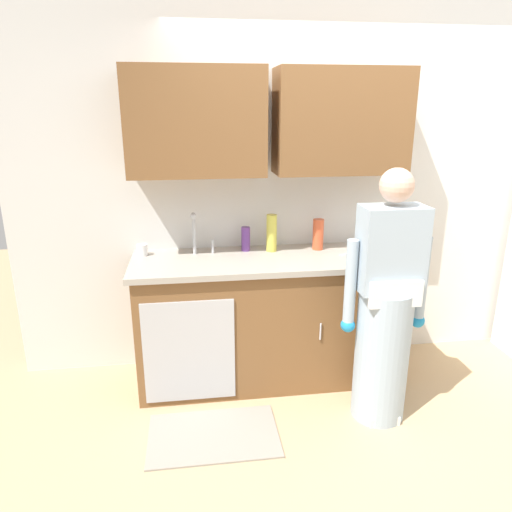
{
  "coord_description": "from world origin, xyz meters",
  "views": [
    {
      "loc": [
        -1.1,
        -2.4,
        1.94
      ],
      "look_at": [
        -0.68,
        0.55,
        1.0
      ],
      "focal_mm": 33.01,
      "sensor_mm": 36.0,
      "label": 1
    }
  ],
  "objects_px": {
    "person_at_sink": "(385,318)",
    "knife_on_counter": "(352,253)",
    "cup_by_sink": "(142,250)",
    "sink": "(201,262)",
    "bottle_water_short": "(246,239)",
    "bottle_water_tall": "(389,230)",
    "bottle_dish_liquid": "(272,233)",
    "bottle_cleaner_spray": "(318,234)"
  },
  "relations": [
    {
      "from": "person_at_sink",
      "to": "knife_on_counter",
      "type": "distance_m",
      "value": 0.64
    },
    {
      "from": "cup_by_sink",
      "to": "knife_on_counter",
      "type": "bearing_deg",
      "value": -5.6
    },
    {
      "from": "person_at_sink",
      "to": "sink",
      "type": "bearing_deg",
      "value": 152.76
    },
    {
      "from": "bottle_water_short",
      "to": "bottle_water_tall",
      "type": "bearing_deg",
      "value": -0.25
    },
    {
      "from": "bottle_dish_liquid",
      "to": "cup_by_sink",
      "type": "xyz_separation_m",
      "value": [
        -0.93,
        0.02,
        -0.09
      ]
    },
    {
      "from": "person_at_sink",
      "to": "bottle_cleaner_spray",
      "type": "height_order",
      "value": "person_at_sink"
    },
    {
      "from": "knife_on_counter",
      "to": "sink",
      "type": "bearing_deg",
      "value": 149.98
    },
    {
      "from": "bottle_water_tall",
      "to": "bottle_cleaner_spray",
      "type": "height_order",
      "value": "bottle_water_tall"
    },
    {
      "from": "sink",
      "to": "bottle_water_short",
      "type": "xyz_separation_m",
      "value": [
        0.33,
        0.18,
        0.1
      ]
    },
    {
      "from": "bottle_water_short",
      "to": "person_at_sink",
      "type": "bearing_deg",
      "value": -43.79
    },
    {
      "from": "bottle_water_tall",
      "to": "cup_by_sink",
      "type": "xyz_separation_m",
      "value": [
        -1.83,
        -0.02,
        -0.07
      ]
    },
    {
      "from": "sink",
      "to": "bottle_water_short",
      "type": "relative_size",
      "value": 2.83
    },
    {
      "from": "bottle_cleaner_spray",
      "to": "cup_by_sink",
      "type": "relative_size",
      "value": 2.78
    },
    {
      "from": "person_at_sink",
      "to": "bottle_water_short",
      "type": "xyz_separation_m",
      "value": [
        -0.78,
        0.75,
        0.34
      ]
    },
    {
      "from": "sink",
      "to": "cup_by_sink",
      "type": "bearing_deg",
      "value": 159.11
    },
    {
      "from": "bottle_water_tall",
      "to": "bottle_water_short",
      "type": "height_order",
      "value": "bottle_water_tall"
    },
    {
      "from": "sink",
      "to": "knife_on_counter",
      "type": "bearing_deg",
      "value": 0.47
    },
    {
      "from": "cup_by_sink",
      "to": "bottle_water_short",
      "type": "bearing_deg",
      "value": 1.58
    },
    {
      "from": "bottle_dish_liquid",
      "to": "cup_by_sink",
      "type": "bearing_deg",
      "value": 178.94
    },
    {
      "from": "bottle_cleaner_spray",
      "to": "bottle_water_short",
      "type": "relative_size",
      "value": 1.28
    },
    {
      "from": "person_at_sink",
      "to": "bottle_dish_liquid",
      "type": "bearing_deg",
      "value": 129.97
    },
    {
      "from": "knife_on_counter",
      "to": "bottle_dish_liquid",
      "type": "bearing_deg",
      "value": 136.71
    },
    {
      "from": "bottle_water_tall",
      "to": "knife_on_counter",
      "type": "xyz_separation_m",
      "value": [
        -0.34,
        -0.16,
        -0.11
      ]
    },
    {
      "from": "person_at_sink",
      "to": "bottle_water_short",
      "type": "relative_size",
      "value": 9.16
    },
    {
      "from": "bottle_dish_liquid",
      "to": "cup_by_sink",
      "type": "distance_m",
      "value": 0.93
    },
    {
      "from": "person_at_sink",
      "to": "bottle_water_tall",
      "type": "xyz_separation_m",
      "value": [
        0.31,
        0.75,
        0.36
      ]
    },
    {
      "from": "cup_by_sink",
      "to": "knife_on_counter",
      "type": "xyz_separation_m",
      "value": [
        1.49,
        -0.15,
        -0.04
      ]
    },
    {
      "from": "bottle_dish_liquid",
      "to": "bottle_water_tall",
      "type": "height_order",
      "value": "bottle_dish_liquid"
    },
    {
      "from": "bottle_dish_liquid",
      "to": "cup_by_sink",
      "type": "height_order",
      "value": "bottle_dish_liquid"
    },
    {
      "from": "bottle_dish_liquid",
      "to": "bottle_water_tall",
      "type": "relative_size",
      "value": 1.18
    },
    {
      "from": "bottle_dish_liquid",
      "to": "bottle_cleaner_spray",
      "type": "height_order",
      "value": "bottle_dish_liquid"
    },
    {
      "from": "knife_on_counter",
      "to": "bottle_water_short",
      "type": "bearing_deg",
      "value": 137.03
    },
    {
      "from": "person_at_sink",
      "to": "cup_by_sink",
      "type": "bearing_deg",
      "value": 154.4
    },
    {
      "from": "person_at_sink",
      "to": "bottle_water_short",
      "type": "bearing_deg",
      "value": 136.21
    },
    {
      "from": "bottle_water_tall",
      "to": "bottle_water_short",
      "type": "xyz_separation_m",
      "value": [
        -1.09,
        0.0,
        -0.03
      ]
    },
    {
      "from": "bottle_cleaner_spray",
      "to": "bottle_dish_liquid",
      "type": "bearing_deg",
      "value": 179.4
    },
    {
      "from": "bottle_cleaner_spray",
      "to": "sink",
      "type": "bearing_deg",
      "value": -171.16
    },
    {
      "from": "bottle_cleaner_spray",
      "to": "cup_by_sink",
      "type": "distance_m",
      "value": 1.27
    },
    {
      "from": "person_at_sink",
      "to": "bottle_water_tall",
      "type": "height_order",
      "value": "person_at_sink"
    },
    {
      "from": "bottle_water_tall",
      "to": "bottle_cleaner_spray",
      "type": "bearing_deg",
      "value": -176.27
    },
    {
      "from": "person_at_sink",
      "to": "bottle_cleaner_spray",
      "type": "relative_size",
      "value": 7.14
    },
    {
      "from": "bottle_cleaner_spray",
      "to": "knife_on_counter",
      "type": "relative_size",
      "value": 0.95
    }
  ]
}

